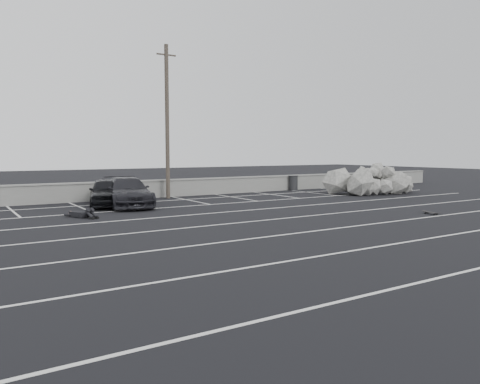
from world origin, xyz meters
TOP-DOWN VIEW (x-y plane):
  - ground at (0.00, 0.00)m, footprint 120.00×120.00m
  - seawall at (0.00, 14.00)m, footprint 50.00×0.45m
  - stall_lines at (-0.08, 4.41)m, footprint 36.00×20.05m
  - car_left at (-3.72, 11.21)m, footprint 2.74×4.46m
  - car_right at (-2.90, 10.61)m, footprint 2.76×5.23m
  - utility_pole at (0.47, 13.20)m, footprint 1.18×0.24m
  - trash_bin at (10.22, 13.60)m, footprint 0.81×0.81m
  - riprap_pile at (13.00, 8.80)m, footprint 6.78×4.46m
  - person at (-5.94, 8.00)m, footprint 2.44×2.83m
  - skateboard at (7.29, 0.51)m, footprint 0.32×0.78m

SIDE VIEW (x-z plane):
  - ground at x=0.00m, z-range 0.00..0.00m
  - stall_lines at x=-0.08m, z-range 0.00..0.01m
  - skateboard at x=7.29m, z-range 0.03..0.12m
  - person at x=-5.94m, z-range 0.00..0.44m
  - trash_bin at x=10.22m, z-range 0.01..1.06m
  - seawall at x=0.00m, z-range 0.02..1.08m
  - riprap_pile at x=13.00m, z-range -0.19..1.47m
  - car_left at x=-3.72m, z-range 0.00..1.42m
  - car_right at x=-2.90m, z-range 0.00..1.44m
  - utility_pole at x=0.47m, z-range 0.06..8.90m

